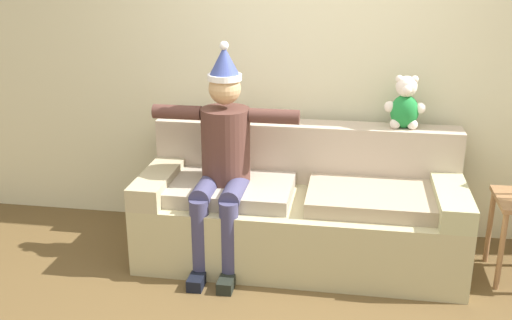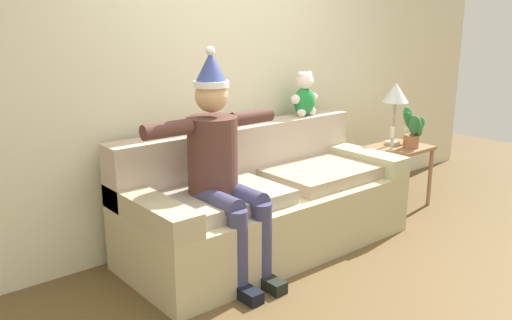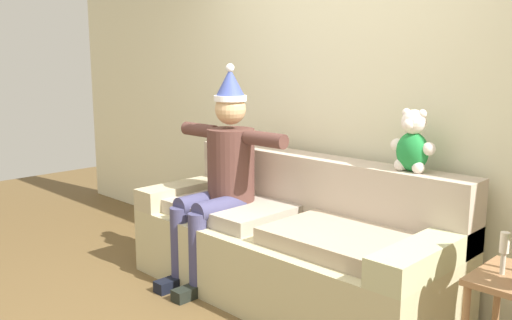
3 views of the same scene
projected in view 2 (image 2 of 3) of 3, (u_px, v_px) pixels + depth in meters
The scene contains 10 objects.
ground_plane at pixel (366, 295), 3.45m from camera, with size 10.00×10.00×0.00m, color brown.
back_wall at pixel (221, 67), 4.26m from camera, with size 7.00×0.10×2.70m, color beige.
couch at pixel (265, 203), 4.11m from camera, with size 2.24×0.93×0.91m.
person_seated at pixel (221, 164), 3.54m from camera, with size 1.02×0.77×1.55m.
teddy_bear at pixel (305, 96), 4.57m from camera, with size 0.29×0.17×0.38m.
side_table at pixel (399, 156), 4.98m from camera, with size 0.54×0.44×0.58m.
table_lamp at pixel (396, 96), 4.91m from camera, with size 0.24×0.24×0.58m.
potted_plant at pixel (413, 128), 4.85m from camera, with size 0.26×0.21×0.39m.
candle_tall at pixel (393, 135), 4.81m from camera, with size 0.04×0.04×0.21m.
candle_short at pixel (407, 129), 5.04m from camera, with size 0.04×0.04×0.22m.
Camera 2 is at (-2.54, -1.94, 1.73)m, focal length 37.64 mm.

